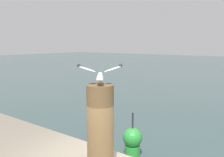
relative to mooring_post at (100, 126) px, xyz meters
The scene contains 3 objects.
mooring_post is the anchor object (origin of this frame).
seagull 0.68m from the mooring_post, 128.67° to the left, with size 0.50×0.43×0.27m.
channel_buoy 4.12m from the mooring_post, 115.78° to the left, with size 0.56×0.56×1.33m.
Camera 1 is at (1.75, -2.80, 3.29)m, focal length 39.21 mm.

